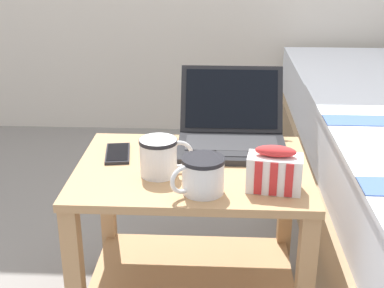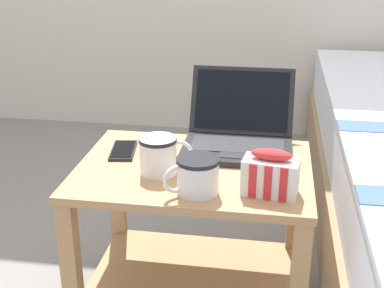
{
  "view_description": "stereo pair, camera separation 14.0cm",
  "coord_description": "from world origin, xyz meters",
  "px_view_note": "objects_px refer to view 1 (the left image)",
  "views": [
    {
      "loc": [
        0.07,
        -1.33,
        1.09
      ],
      "look_at": [
        0.0,
        -0.04,
        0.57
      ],
      "focal_mm": 50.0,
      "sensor_mm": 36.0,
      "label": 1
    },
    {
      "loc": [
        0.21,
        -1.32,
        1.09
      ],
      "look_at": [
        0.0,
        -0.04,
        0.57
      ],
      "focal_mm": 50.0,
      "sensor_mm": 36.0,
      "label": 2
    }
  ],
  "objects_px": {
    "mug_front_left": "(202,173)",
    "snack_bag": "(274,171)",
    "mug_front_right": "(160,155)",
    "cell_phone": "(118,153)",
    "laptop": "(232,131)"
  },
  "relations": [
    {
      "from": "mug_front_left",
      "to": "snack_bag",
      "type": "relative_size",
      "value": 0.93
    },
    {
      "from": "mug_front_left",
      "to": "mug_front_right",
      "type": "distance_m",
      "value": 0.15
    },
    {
      "from": "cell_phone",
      "to": "laptop",
      "type": "bearing_deg",
      "value": 16.08
    },
    {
      "from": "mug_front_right",
      "to": "cell_phone",
      "type": "bearing_deg",
      "value": 137.4
    },
    {
      "from": "mug_front_right",
      "to": "snack_bag",
      "type": "distance_m",
      "value": 0.3
    },
    {
      "from": "cell_phone",
      "to": "snack_bag",
      "type": "bearing_deg",
      "value": -25.09
    },
    {
      "from": "mug_front_left",
      "to": "mug_front_right",
      "type": "xyz_separation_m",
      "value": [
        -0.11,
        0.1,
        0.0
      ]
    },
    {
      "from": "laptop",
      "to": "cell_phone",
      "type": "relative_size",
      "value": 2.12
    },
    {
      "from": "mug_front_right",
      "to": "cell_phone",
      "type": "distance_m",
      "value": 0.19
    },
    {
      "from": "laptop",
      "to": "mug_front_right",
      "type": "xyz_separation_m",
      "value": [
        -0.19,
        -0.22,
        0.01
      ]
    },
    {
      "from": "mug_front_right",
      "to": "snack_bag",
      "type": "xyz_separation_m",
      "value": [
        0.29,
        -0.08,
        -0.0
      ]
    },
    {
      "from": "mug_front_right",
      "to": "cell_phone",
      "type": "height_order",
      "value": "mug_front_right"
    },
    {
      "from": "mug_front_right",
      "to": "mug_front_left",
      "type": "bearing_deg",
      "value": -40.33
    },
    {
      "from": "mug_front_left",
      "to": "mug_front_right",
      "type": "height_order",
      "value": "mug_front_right"
    },
    {
      "from": "snack_bag",
      "to": "mug_front_left",
      "type": "bearing_deg",
      "value": -172.89
    }
  ]
}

